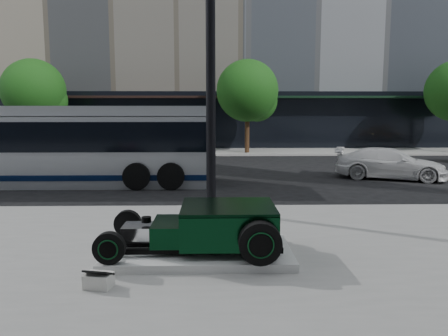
{
  "coord_description": "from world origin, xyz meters",
  "views": [
    {
      "loc": [
        -1.04,
        -14.07,
        2.83
      ],
      "look_at": [
        -0.77,
        -2.11,
        1.2
      ],
      "focal_mm": 35.0,
      "sensor_mm": 36.0,
      "label": 1
    }
  ],
  "objects_px": {
    "hot_rod": "(216,226)",
    "lamppost": "(211,66)",
    "white_sedan": "(390,164)",
    "transit_bus": "(51,145)"
  },
  "relations": [
    {
      "from": "hot_rod",
      "to": "lamppost",
      "type": "bearing_deg",
      "value": 91.95
    },
    {
      "from": "white_sedan",
      "to": "transit_bus",
      "type": "bearing_deg",
      "value": 114.31
    },
    {
      "from": "hot_rod",
      "to": "lamppost",
      "type": "xyz_separation_m",
      "value": [
        -0.12,
        3.64,
        3.22
      ]
    },
    {
      "from": "lamppost",
      "to": "white_sedan",
      "type": "height_order",
      "value": "lamppost"
    },
    {
      "from": "transit_bus",
      "to": "hot_rod",
      "type": "bearing_deg",
      "value": -54.55
    },
    {
      "from": "hot_rod",
      "to": "lamppost",
      "type": "height_order",
      "value": "lamppost"
    },
    {
      "from": "hot_rod",
      "to": "white_sedan",
      "type": "height_order",
      "value": "white_sedan"
    },
    {
      "from": "hot_rod",
      "to": "transit_bus",
      "type": "bearing_deg",
      "value": 125.45
    },
    {
      "from": "transit_bus",
      "to": "white_sedan",
      "type": "height_order",
      "value": "transit_bus"
    },
    {
      "from": "white_sedan",
      "to": "hot_rod",
      "type": "bearing_deg",
      "value": 163.72
    }
  ]
}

